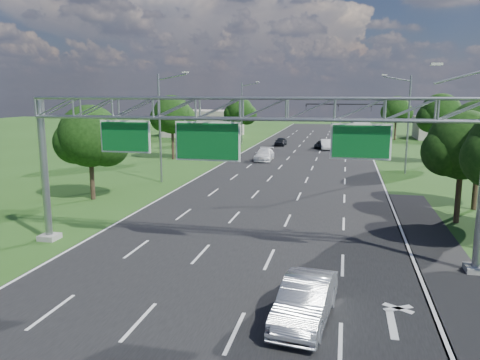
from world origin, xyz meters
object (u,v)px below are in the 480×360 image
(sign_gantry, at_px, (243,121))
(traffic_signal, at_px, (361,114))
(box_truck, at_px, (359,132))
(silver_sedan, at_px, (305,300))

(sign_gantry, bearing_deg, traffic_signal, 82.32)
(traffic_signal, height_order, box_truck, traffic_signal)
(silver_sedan, relative_size, box_truck, 0.51)
(traffic_signal, bearing_deg, sign_gantry, -97.68)
(sign_gantry, distance_m, silver_sedan, 9.71)
(traffic_signal, relative_size, silver_sedan, 2.52)
(traffic_signal, relative_size, box_truck, 1.28)
(silver_sedan, distance_m, box_truck, 66.79)
(traffic_signal, bearing_deg, box_truck, 88.96)
(traffic_signal, bearing_deg, silver_sedan, -93.25)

